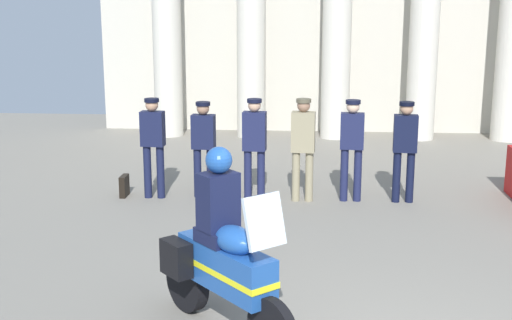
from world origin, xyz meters
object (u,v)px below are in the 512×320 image
at_px(officer_in_row_4, 352,142).
at_px(officer_in_row_5, 405,144).
at_px(officer_in_row_1, 204,141).
at_px(motorcycle_with_rider, 222,257).
at_px(officer_in_row_3, 303,142).
at_px(officer_in_row_0, 153,140).
at_px(briefcase_on_ground, 124,186).
at_px(officer_in_row_2, 254,141).

relative_size(officer_in_row_4, officer_in_row_5, 1.01).
height_order(officer_in_row_1, motorcycle_with_rider, motorcycle_with_rider).
xyz_separation_m(officer_in_row_3, motorcycle_with_rider, (-0.75, -4.75, -0.21)).
xyz_separation_m(officer_in_row_0, briefcase_on_ground, (-0.53, 0.04, -0.82)).
bearing_deg(officer_in_row_5, officer_in_row_1, 2.89).
relative_size(officer_in_row_1, motorcycle_with_rider, 0.85).
height_order(officer_in_row_0, motorcycle_with_rider, motorcycle_with_rider).
bearing_deg(officer_in_row_2, officer_in_row_0, 6.35).
relative_size(officer_in_row_0, officer_in_row_4, 1.00).
bearing_deg(officer_in_row_4, motorcycle_with_rider, 76.31).
relative_size(officer_in_row_4, briefcase_on_ground, 4.67).
bearing_deg(officer_in_row_0, briefcase_on_ground, -0.72).
distance_m(officer_in_row_1, officer_in_row_4, 2.45).
relative_size(officer_in_row_1, officer_in_row_2, 0.96).
relative_size(officer_in_row_0, motorcycle_with_rider, 0.89).
xyz_separation_m(officer_in_row_1, briefcase_on_ground, (-1.36, -0.08, -0.77)).
distance_m(officer_in_row_5, briefcase_on_ground, 4.73).
bearing_deg(officer_in_row_2, officer_in_row_4, -176.16).
distance_m(officer_in_row_1, briefcase_on_ground, 1.56).
relative_size(officer_in_row_4, motorcycle_with_rider, 0.89).
bearing_deg(motorcycle_with_rider, officer_in_row_5, 111.48).
bearing_deg(officer_in_row_3, officer_in_row_5, -173.85).
xyz_separation_m(officer_in_row_0, officer_in_row_4, (3.27, 0.06, -0.00)).
height_order(officer_in_row_4, officer_in_row_5, officer_in_row_4).
xyz_separation_m(officer_in_row_0, officer_in_row_5, (4.13, 0.05, -0.01)).
bearing_deg(officer_in_row_5, officer_in_row_3, 6.15).
distance_m(officer_in_row_0, officer_in_row_3, 2.48).
relative_size(officer_in_row_3, briefcase_on_ground, 4.73).
xyz_separation_m(officer_in_row_4, motorcycle_with_rider, (-1.55, -4.81, -0.20)).
relative_size(officer_in_row_0, briefcase_on_ground, 4.67).
bearing_deg(briefcase_on_ground, officer_in_row_1, 3.18).
bearing_deg(officer_in_row_0, officer_in_row_4, -174.87).
height_order(officer_in_row_3, officer_in_row_4, officer_in_row_3).
bearing_deg(officer_in_row_1, motorcycle_with_rider, 104.60).
bearing_deg(officer_in_row_3, officer_in_row_1, -0.34).
bearing_deg(briefcase_on_ground, officer_in_row_3, -1.03).
distance_m(officer_in_row_0, briefcase_on_ground, 0.97).
relative_size(officer_in_row_2, officer_in_row_3, 0.99).
bearing_deg(officer_in_row_3, motorcycle_with_rider, 85.11).
height_order(officer_in_row_2, officer_in_row_4, officer_in_row_2).
bearing_deg(officer_in_row_3, officer_in_row_0, 3.92).
relative_size(officer_in_row_0, officer_in_row_2, 1.00).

